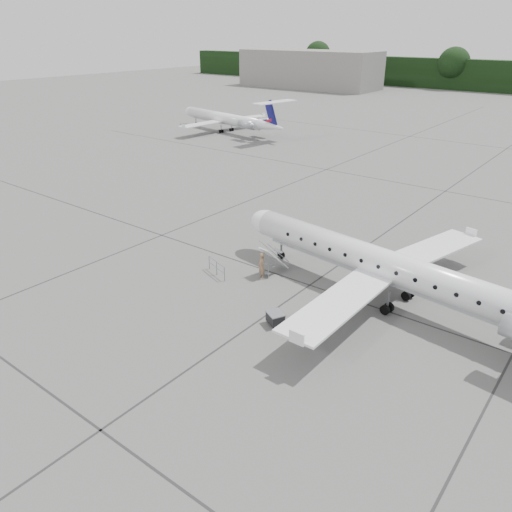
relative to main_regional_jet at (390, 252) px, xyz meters
The scene contains 8 objects.
ground 8.19m from the main_regional_jet, 93.07° to the right, with size 320.00×320.00×0.00m, color #61615F.
terminal_building 124.39m from the main_regional_jet, 124.47° to the left, with size 40.00×14.00×10.00m, color slate.
main_regional_jet is the anchor object (origin of this frame).
airstair 8.18m from the main_regional_jet, behind, with size 0.85×2.15×2.10m, color white, non-canonical shape.
passenger 8.60m from the main_regional_jet, 164.22° to the right, with size 0.67×0.44×1.84m, color #89684B.
safety_railing 11.66m from the main_regional_jet, 160.65° to the right, with size 2.20×0.08×1.00m, color gray, non-canonical shape.
baggage_cart 8.02m from the main_regional_jet, 120.25° to the right, with size 0.96×0.77×0.83m, color black, non-canonical shape.
bg_regional_left 58.04m from the main_regional_jet, 141.15° to the left, with size 22.95×16.52×6.02m, color white, non-canonical shape.
Camera 1 is at (10.72, -18.98, 15.49)m, focal length 35.00 mm.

